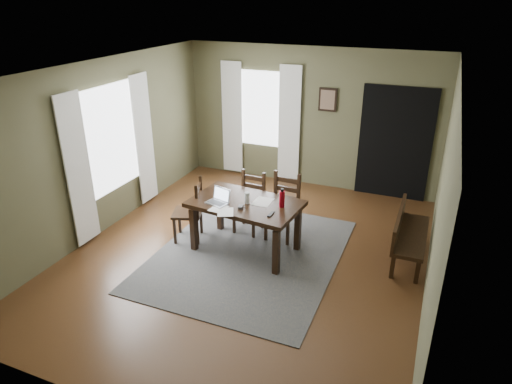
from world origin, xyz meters
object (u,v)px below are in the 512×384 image
at_px(chair_back_right, 283,208).
at_px(laptop, 219,199).
at_px(dining_table, 245,208).
at_px(bench, 407,232).
at_px(chair_end, 191,211).
at_px(water_bottle, 282,199).
at_px(chair_back_left, 250,203).

relative_size(chair_back_right, laptop, 2.86).
distance_m(dining_table, bench, 2.35).
height_order(chair_end, bench, chair_end).
bearing_deg(dining_table, water_bottle, 10.72).
height_order(chair_back_left, chair_back_right, chair_back_right).
xyz_separation_m(chair_back_right, water_bottle, (0.17, -0.56, 0.42)).
bearing_deg(chair_end, bench, 82.70).
relative_size(chair_end, chair_back_left, 1.02).
bearing_deg(laptop, chair_back_left, 94.91).
bearing_deg(bench, chair_back_right, 91.50).
xyz_separation_m(laptop, water_bottle, (0.89, 0.21, 0.07)).
bearing_deg(chair_back_left, chair_end, -136.12).
relative_size(bench, water_bottle, 4.78).
height_order(dining_table, chair_back_left, chair_back_left).
bearing_deg(laptop, water_bottle, 29.46).
relative_size(dining_table, chair_back_right, 1.61).
distance_m(bench, water_bottle, 1.87).
distance_m(chair_back_left, chair_back_right, 0.57).
distance_m(chair_back_left, laptop, 0.87).
height_order(chair_back_right, bench, chair_back_right).
distance_m(chair_end, laptop, 0.70).
distance_m(chair_back_right, laptop, 1.11).
relative_size(chair_end, chair_back_right, 0.96).
xyz_separation_m(chair_back_left, laptop, (-0.15, -0.77, 0.38)).
relative_size(dining_table, laptop, 4.61).
height_order(dining_table, chair_back_right, chair_back_right).
height_order(chair_end, chair_back_right, chair_back_right).
distance_m(dining_table, chair_back_left, 0.68).
bearing_deg(dining_table, bench, 22.02).
xyz_separation_m(chair_end, laptop, (0.57, -0.14, 0.37)).
distance_m(dining_table, chair_end, 0.95).
xyz_separation_m(dining_table, chair_back_left, (-0.19, 0.61, -0.23)).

